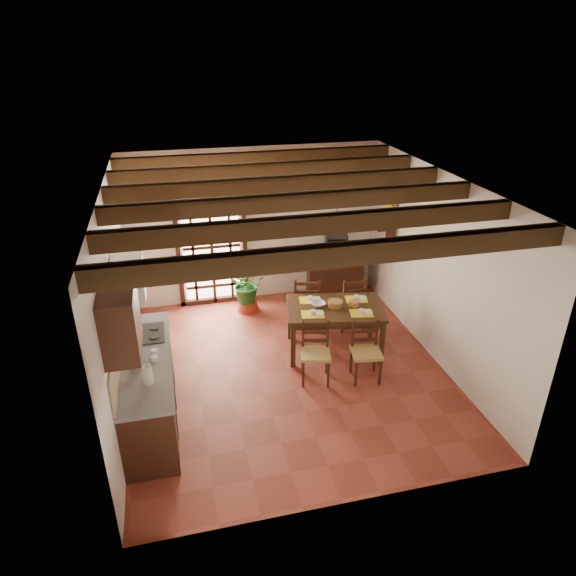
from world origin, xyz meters
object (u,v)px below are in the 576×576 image
object	(u,v)px
dining_table	(335,312)
chair_near_left	(315,363)
crt_tv	(336,243)
pendant_lamp	(337,223)
chair_near_right	(365,362)
kitchen_counter	(149,387)
chair_far_left	(307,312)
chair_far_right	(350,311)
potted_plant	(247,282)
sideboard	(335,273)

from	to	relation	value
dining_table	chair_near_left	size ratio (longest dim) A/B	1.79
crt_tv	pendant_lamp	size ratio (longest dim) A/B	0.57
crt_tv	chair_near_right	bearing A→B (deg)	-84.35
kitchen_counter	chair_far_left	bearing A→B (deg)	34.07
chair_far_right	potted_plant	distance (m)	1.87
dining_table	pendant_lamp	bearing A→B (deg)	100.96
chair_near_left	crt_tv	bearing A→B (deg)	79.97
chair_far_left	pendant_lamp	world-z (taller)	pendant_lamp
pendant_lamp	sideboard	bearing A→B (deg)	70.46
kitchen_counter	chair_far_right	world-z (taller)	kitchen_counter
chair_near_left	potted_plant	bearing A→B (deg)	118.36
dining_table	sideboard	world-z (taller)	sideboard
chair_far_left	pendant_lamp	xyz separation A→B (m)	(0.21, -0.69, 1.78)
chair_near_left	chair_far_right	xyz separation A→B (m)	(0.99, 1.31, 0.02)
chair_far_right	sideboard	bearing A→B (deg)	-98.22
potted_plant	chair_far_right	bearing A→B (deg)	-31.61
chair_near_left	chair_near_right	bearing A→B (deg)	2.97
kitchen_counter	chair_near_right	distance (m)	3.00
chair_near_left	chair_near_right	size ratio (longest dim) A/B	1.01
sideboard	crt_tv	xyz separation A→B (m)	(0.00, -0.01, 0.62)
chair_far_right	potted_plant	size ratio (longest dim) A/B	0.52
pendant_lamp	chair_near_right	bearing A→B (deg)	-76.59
dining_table	chair_far_right	bearing A→B (deg)	63.75
kitchen_counter	dining_table	distance (m)	2.94
chair_far_left	potted_plant	distance (m)	1.23
crt_tv	kitchen_counter	bearing A→B (deg)	-125.79
chair_far_left	pendant_lamp	size ratio (longest dim) A/B	1.14
chair_far_right	crt_tv	world-z (taller)	crt_tv
chair_near_left	pendant_lamp	world-z (taller)	pendant_lamp
chair_near_left	kitchen_counter	bearing A→B (deg)	-158.95
dining_table	crt_tv	xyz separation A→B (m)	(0.63, 1.88, 0.37)
chair_far_right	chair_near_left	bearing A→B (deg)	51.06
chair_far_right	chair_far_left	bearing A→B (deg)	-12.78
chair_near_left	potted_plant	size ratio (longest dim) A/B	0.48
pendant_lamp	chair_far_left	bearing A→B (deg)	107.27
chair_far_right	sideboard	distance (m)	1.25
chair_near_right	chair_far_right	distance (m)	1.47
dining_table	sideboard	distance (m)	2.00
chair_far_left	chair_far_right	xyz separation A→B (m)	(0.71, -0.14, -0.00)
chair_far_left	potted_plant	bearing A→B (deg)	-27.66
crt_tv	pendant_lamp	world-z (taller)	pendant_lamp
chair_far_right	pendant_lamp	size ratio (longest dim) A/B	1.12
dining_table	chair_near_left	bearing A→B (deg)	-115.99
chair_near_right	kitchen_counter	bearing A→B (deg)	-168.98
kitchen_counter	chair_near_right	xyz separation A→B (m)	(2.99, 0.15, -0.20)
kitchen_counter	sideboard	distance (m)	4.43
chair_far_left	sideboard	world-z (taller)	chair_far_left
kitchen_counter	chair_near_left	xyz separation A→B (m)	(2.28, 0.28, -0.20)
chair_near_right	sideboard	world-z (taller)	chair_near_right
sideboard	crt_tv	size ratio (longest dim) A/B	2.09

